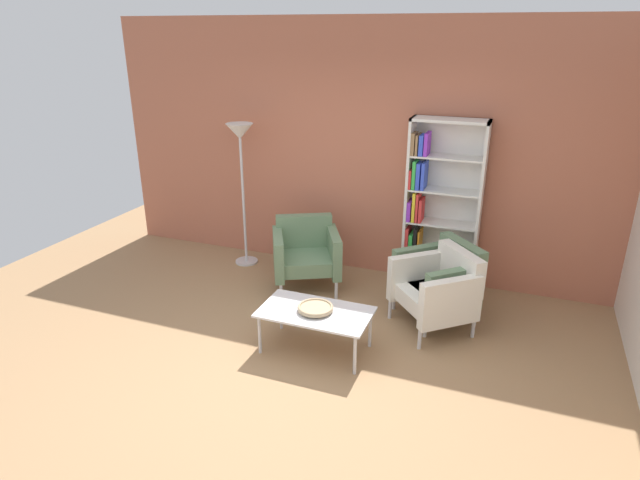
{
  "coord_description": "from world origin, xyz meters",
  "views": [
    {
      "loc": [
        1.71,
        -3.45,
        2.76
      ],
      "look_at": [
        0.06,
        0.84,
        0.95
      ],
      "focal_mm": 30.28,
      "sensor_mm": 36.0,
      "label": 1
    }
  ],
  "objects_px": {
    "decorative_bowl": "(315,308)",
    "armchair_spare_guest": "(439,289)",
    "armchair_by_bookshelf": "(441,279)",
    "bookshelf_tall": "(436,207)",
    "armchair_corner_red": "(306,252)",
    "floor_lamp_torchiere": "(241,149)",
    "coffee_table_low": "(315,314)"
  },
  "relations": [
    {
      "from": "bookshelf_tall",
      "to": "armchair_by_bookshelf",
      "type": "relative_size",
      "value": 2.0
    },
    {
      "from": "floor_lamp_torchiere",
      "to": "bookshelf_tall",
      "type": "bearing_deg",
      "value": 5.0
    },
    {
      "from": "decorative_bowl",
      "to": "armchair_corner_red",
      "type": "height_order",
      "value": "armchair_corner_red"
    },
    {
      "from": "armchair_by_bookshelf",
      "to": "floor_lamp_torchiere",
      "type": "xyz_separation_m",
      "value": [
        -2.49,
        0.5,
        1.03
      ]
    },
    {
      "from": "armchair_corner_red",
      "to": "floor_lamp_torchiere",
      "type": "xyz_separation_m",
      "value": [
        -0.96,
        0.34,
        1.03
      ]
    },
    {
      "from": "coffee_table_low",
      "to": "armchair_corner_red",
      "type": "height_order",
      "value": "armchair_corner_red"
    },
    {
      "from": "decorative_bowl",
      "to": "floor_lamp_torchiere",
      "type": "xyz_separation_m",
      "value": [
        -1.55,
        1.54,
        1.01
      ]
    },
    {
      "from": "armchair_by_bookshelf",
      "to": "floor_lamp_torchiere",
      "type": "relative_size",
      "value": 0.55
    },
    {
      "from": "bookshelf_tall",
      "to": "coffee_table_low",
      "type": "height_order",
      "value": "bookshelf_tall"
    },
    {
      "from": "armchair_corner_red",
      "to": "floor_lamp_torchiere",
      "type": "height_order",
      "value": "floor_lamp_torchiere"
    },
    {
      "from": "bookshelf_tall",
      "to": "armchair_spare_guest",
      "type": "relative_size",
      "value": 2.0
    },
    {
      "from": "coffee_table_low",
      "to": "armchair_corner_red",
      "type": "relative_size",
      "value": 1.08
    },
    {
      "from": "decorative_bowl",
      "to": "floor_lamp_torchiere",
      "type": "relative_size",
      "value": 0.18
    },
    {
      "from": "armchair_spare_guest",
      "to": "armchair_by_bookshelf",
      "type": "relative_size",
      "value": 1.0
    },
    {
      "from": "armchair_spare_guest",
      "to": "floor_lamp_torchiere",
      "type": "xyz_separation_m",
      "value": [
        -2.5,
        0.72,
        1.03
      ]
    },
    {
      "from": "bookshelf_tall",
      "to": "floor_lamp_torchiere",
      "type": "distance_m",
      "value": 2.34
    },
    {
      "from": "armchair_corner_red",
      "to": "armchair_spare_guest",
      "type": "xyz_separation_m",
      "value": [
        1.55,
        -0.38,
        0.0
      ]
    },
    {
      "from": "decorative_bowl",
      "to": "floor_lamp_torchiere",
      "type": "distance_m",
      "value": 2.41
    },
    {
      "from": "bookshelf_tall",
      "to": "armchair_spare_guest",
      "type": "xyz_separation_m",
      "value": [
        0.23,
        -0.92,
        -0.52
      ]
    },
    {
      "from": "armchair_spare_guest",
      "to": "armchair_by_bookshelf",
      "type": "distance_m",
      "value": 0.23
    },
    {
      "from": "coffee_table_low",
      "to": "floor_lamp_torchiere",
      "type": "relative_size",
      "value": 0.57
    },
    {
      "from": "floor_lamp_torchiere",
      "to": "armchair_corner_red",
      "type": "bearing_deg",
      "value": -19.75
    },
    {
      "from": "bookshelf_tall",
      "to": "armchair_by_bookshelf",
      "type": "distance_m",
      "value": 0.89
    },
    {
      "from": "armchair_corner_red",
      "to": "armchair_spare_guest",
      "type": "relative_size",
      "value": 0.97
    },
    {
      "from": "decorative_bowl",
      "to": "armchair_by_bookshelf",
      "type": "distance_m",
      "value": 1.41
    },
    {
      "from": "bookshelf_tall",
      "to": "floor_lamp_torchiere",
      "type": "xyz_separation_m",
      "value": [
        -2.28,
        -0.2,
        0.51
      ]
    },
    {
      "from": "decorative_bowl",
      "to": "armchair_spare_guest",
      "type": "distance_m",
      "value": 1.26
    },
    {
      "from": "armchair_spare_guest",
      "to": "floor_lamp_torchiere",
      "type": "bearing_deg",
      "value": -147.2
    },
    {
      "from": "coffee_table_low",
      "to": "floor_lamp_torchiere",
      "type": "distance_m",
      "value": 2.44
    },
    {
      "from": "bookshelf_tall",
      "to": "floor_lamp_torchiere",
      "type": "height_order",
      "value": "bookshelf_tall"
    },
    {
      "from": "floor_lamp_torchiere",
      "to": "armchair_by_bookshelf",
      "type": "bearing_deg",
      "value": -11.23
    },
    {
      "from": "decorative_bowl",
      "to": "armchair_spare_guest",
      "type": "bearing_deg",
      "value": 40.51
    }
  ]
}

